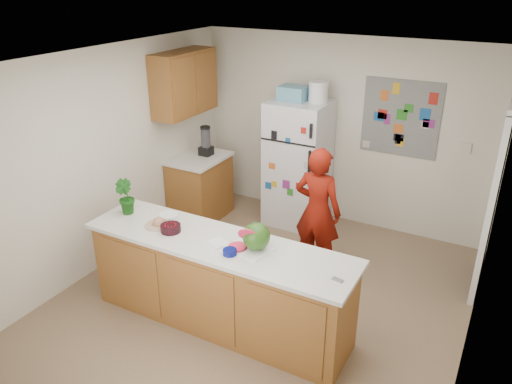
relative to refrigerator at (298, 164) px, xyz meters
The scene contains 26 objects.
floor 2.12m from the refrigerator, 76.54° to the right, with size 4.00×4.50×0.02m, color brown.
wall_back 0.71m from the refrigerator, 40.18° to the left, with size 4.00×0.02×2.50m, color beige.
wall_left 2.48m from the refrigerator, 129.69° to the right, with size 0.02×4.50×2.50m, color beige.
wall_right 3.12m from the refrigerator, 37.39° to the right, with size 0.02×4.50×2.50m, color beige.
ceiling 2.55m from the refrigerator, 76.54° to the right, with size 4.00×4.50×0.02m, color white.
doorway 2.48m from the refrigerator, 10.01° to the right, with size 0.03×0.85×2.04m, color black.
peninsula_base 2.43m from the refrigerator, 84.00° to the right, with size 2.60×0.62×0.88m, color brown.
peninsula_top 2.39m from the refrigerator, 84.00° to the right, with size 2.68×0.70×0.04m, color silver.
side_counter_base 1.41m from the refrigerator, 156.86° to the right, with size 0.60×0.80×0.86m, color brown.
side_counter_top 1.35m from the refrigerator, 156.86° to the right, with size 0.64×0.84×0.04m, color silver.
upper_cabinets 1.82m from the refrigerator, 157.05° to the right, with size 0.35×1.00×0.80m, color brown.
refrigerator is the anchor object (origin of this frame).
fridge_top_bin 0.95m from the refrigerator, behind, with size 0.35×0.28×0.18m, color #5999B2.
photo_collage 1.43m from the refrigerator, 16.61° to the left, with size 0.95×0.01×0.95m, color slate.
person 1.25m from the refrigerator, 55.45° to the right, with size 0.55×0.36×1.50m, color maroon.
blender_appliance 1.28m from the refrigerator, 160.73° to the right, with size 0.13×0.13×0.38m, color black.
cutting_board 2.43m from the refrigerator, 76.22° to the right, with size 0.38×0.29×0.01m, color silver.
watermelon 2.44m from the refrigerator, 74.73° to the right, with size 0.25×0.25×0.25m, color #2D6210.
watermelon_slice 2.46m from the refrigerator, 78.68° to the right, with size 0.16×0.16×0.02m, color red.
cherry_bowl 2.45m from the refrigerator, 95.83° to the right, with size 0.20×0.20×0.07m, color black.
white_bowl 2.29m from the refrigerator, 100.61° to the right, with size 0.19×0.19×0.06m, color white.
cobalt_bowl 2.57m from the refrigerator, 79.45° to the right, with size 0.12×0.12×0.05m, color #070D5C.
plate 2.43m from the refrigerator, 100.03° to the right, with size 0.27×0.27×0.02m, color tan.
paper_towel 2.43m from the refrigerator, 83.34° to the right, with size 0.17×0.15×0.02m, color white.
keys 2.85m from the refrigerator, 59.39° to the right, with size 0.09×0.04×0.01m, color slate.
potted_plant 2.51m from the refrigerator, 111.04° to the right, with size 0.20×0.16×0.36m, color #0E4013.
Camera 1 is at (2.05, -3.87, 3.23)m, focal length 35.00 mm.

